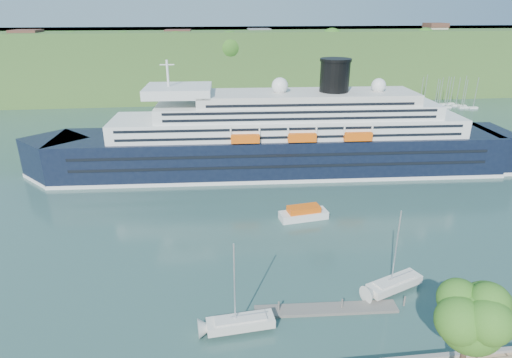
% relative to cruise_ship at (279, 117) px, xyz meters
% --- Properties ---
extents(far_hillside, '(400.00, 50.00, 24.00)m').
position_rel_cruise_ship_xyz_m(far_hillside, '(-3.60, 91.64, 0.59)').
color(far_hillside, '#295020').
rests_on(far_hillside, ground).
extents(cruise_ship, '(102.15, 19.38, 22.81)m').
position_rel_cruise_ship_xyz_m(cruise_ship, '(0.00, 0.00, 0.00)').
color(cruise_ship, black).
rests_on(cruise_ship, ground).
extents(promenade_tree, '(7.03, 7.03, 11.64)m').
position_rel_cruise_ship_xyz_m(promenade_tree, '(6.29, -57.05, -4.58)').
color(promenade_tree, '#255D18').
rests_on(promenade_tree, promenade).
extents(floating_pontoon, '(16.24, 2.78, 0.36)m').
position_rel_cruise_ship_xyz_m(floating_pontoon, '(-1.84, -44.54, -11.23)').
color(floating_pontoon, slate).
rests_on(floating_pontoon, ground).
extents(sailboat_white_near, '(8.04, 2.92, 10.16)m').
position_rel_cruise_ship_xyz_m(sailboat_white_near, '(-11.69, -46.70, -6.33)').
color(sailboat_white_near, silver).
rests_on(sailboat_white_near, ground).
extents(sailboat_white_far, '(8.30, 5.10, 10.40)m').
position_rel_cruise_ship_xyz_m(sailboat_white_far, '(7.19, -42.01, -6.21)').
color(sailboat_white_far, silver).
rests_on(sailboat_white_far, ground).
extents(tender_launch, '(8.16, 3.83, 2.17)m').
position_rel_cruise_ship_xyz_m(tender_launch, '(0.52, -22.05, -10.32)').
color(tender_launch, '#EA590D').
rests_on(tender_launch, ground).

